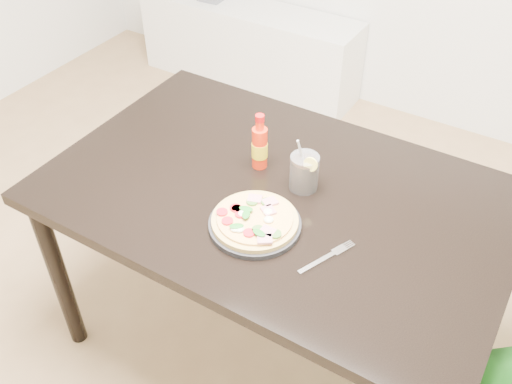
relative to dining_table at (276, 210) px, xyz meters
The scene contains 7 objects.
dining_table is the anchor object (origin of this frame).
plate 0.19m from the dining_table, 81.09° to the right, with size 0.26×0.26×0.02m, color black.
pizza 0.21m from the dining_table, 81.18° to the right, with size 0.24×0.24×0.03m.
hot_sauce_bottle 0.21m from the dining_table, 144.50° to the left, with size 0.06×0.06×0.19m.
cola_cup 0.16m from the dining_table, 41.83° to the left, with size 0.09×0.09×0.18m.
fork 0.32m from the dining_table, 33.44° to the right, with size 0.09×0.18×0.00m.
media_console 2.01m from the dining_table, 124.51° to the left, with size 1.40×0.34×0.50m, color white.
Camera 1 is at (0.95, -0.71, 1.87)m, focal length 40.00 mm.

